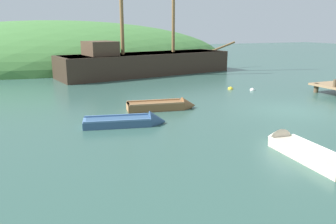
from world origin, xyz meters
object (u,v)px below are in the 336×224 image
object	(u,v)px
sailing_ship	(146,66)
rowboat_near_dock	(130,123)
rowboat_portside	(165,107)
buoy_white	(252,90)
rowboat_center	(297,150)
buoy_yellow	(230,89)

from	to	relation	value
sailing_ship	rowboat_near_dock	distance (m)	15.72
sailing_ship	rowboat_portside	distance (m)	13.03
rowboat_near_dock	buoy_white	bearing A→B (deg)	37.90
rowboat_center	rowboat_near_dock	size ratio (longest dim) A/B	1.06
rowboat_portside	rowboat_near_dock	bearing A→B (deg)	-130.51
sailing_ship	rowboat_center	world-z (taller)	sailing_ship
rowboat_center	rowboat_portside	bearing A→B (deg)	16.91
sailing_ship	buoy_yellow	size ratio (longest dim) A/B	52.28
buoy_yellow	buoy_white	xyz separation A→B (m)	(1.07, -0.92, 0.00)
sailing_ship	rowboat_center	distance (m)	19.94
sailing_ship	rowboat_near_dock	bearing A→B (deg)	-121.78
buoy_white	rowboat_center	bearing A→B (deg)	-119.24
rowboat_center	rowboat_near_dock	xyz separation A→B (m)	(-4.12, 5.26, 0.01)
rowboat_portside	buoy_white	bearing A→B (deg)	29.03
rowboat_portside	buoy_white	world-z (taller)	rowboat_portside
rowboat_near_dock	buoy_white	size ratio (longest dim) A/B	11.31
buoy_yellow	rowboat_near_dock	bearing A→B (deg)	-147.09
rowboat_center	buoy_yellow	size ratio (longest dim) A/B	11.06
rowboat_portside	buoy_white	xyz separation A→B (m)	(7.25, 2.60, -0.13)
buoy_yellow	buoy_white	world-z (taller)	buoy_yellow
sailing_ship	rowboat_portside	world-z (taller)	sailing_ship
rowboat_portside	buoy_yellow	distance (m)	7.12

